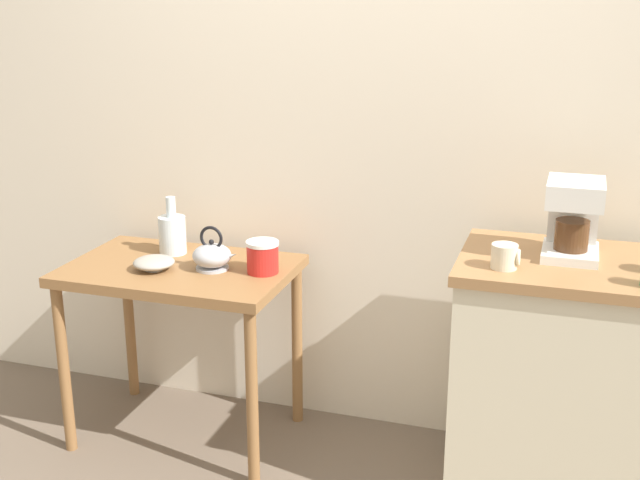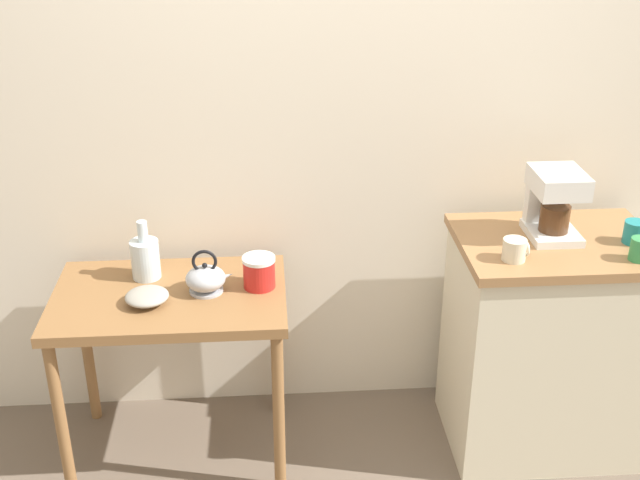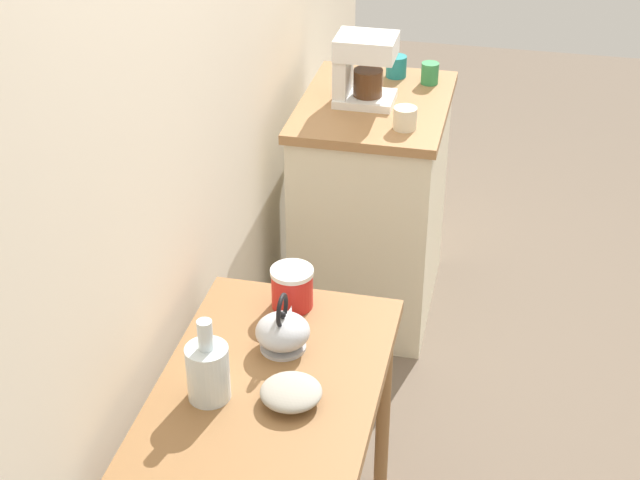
# 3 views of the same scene
# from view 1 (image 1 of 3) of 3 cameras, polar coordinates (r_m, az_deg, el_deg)

# --- Properties ---
(ground_plane) EXTENTS (8.00, 8.00, 0.00)m
(ground_plane) POSITION_cam_1_polar(r_m,az_deg,el_deg) (3.28, 1.84, -15.45)
(ground_plane) COLOR #6B5B4C
(back_wall) EXTENTS (4.40, 0.10, 2.80)m
(back_wall) POSITION_cam_1_polar(r_m,az_deg,el_deg) (3.17, 6.01, 10.47)
(back_wall) COLOR beige
(back_wall) RESTS_ON ground_plane
(wooden_table) EXTENTS (0.87, 0.57, 0.74)m
(wooden_table) POSITION_cam_1_polar(r_m,az_deg,el_deg) (3.25, -9.68, -3.42)
(wooden_table) COLOR olive
(wooden_table) RESTS_ON ground_plane
(kitchen_counter) EXTENTS (0.74, 0.56, 0.91)m
(kitchen_counter) POSITION_cam_1_polar(r_m,az_deg,el_deg) (2.97, 16.59, -9.72)
(kitchen_counter) COLOR beige
(kitchen_counter) RESTS_ON ground_plane
(bowl_stoneware) EXTENTS (0.16, 0.16, 0.05)m
(bowl_stoneware) POSITION_cam_1_polar(r_m,az_deg,el_deg) (3.17, -11.51, -1.56)
(bowl_stoneware) COLOR #9E998C
(bowl_stoneware) RESTS_ON wooden_table
(teakettle) EXTENTS (0.18, 0.15, 0.17)m
(teakettle) POSITION_cam_1_polar(r_m,az_deg,el_deg) (3.14, -7.51, -1.09)
(teakettle) COLOR #B2B5BA
(teakettle) RESTS_ON wooden_table
(glass_carafe_vase) EXTENTS (0.11, 0.11, 0.23)m
(glass_carafe_vase) POSITION_cam_1_polar(r_m,az_deg,el_deg) (3.34, -10.26, 0.46)
(glass_carafe_vase) COLOR silver
(glass_carafe_vase) RESTS_ON wooden_table
(canister_enamel) EXTENTS (0.12, 0.12, 0.12)m
(canister_enamel) POSITION_cam_1_polar(r_m,az_deg,el_deg) (3.08, -4.02, -1.18)
(canister_enamel) COLOR red
(canister_enamel) RESTS_ON wooden_table
(coffee_maker) EXTENTS (0.18, 0.22, 0.26)m
(coffee_maker) POSITION_cam_1_polar(r_m,az_deg,el_deg) (2.82, 17.27, 1.72)
(coffee_maker) COLOR white
(coffee_maker) RESTS_ON kitchen_counter
(mug_small_cream) EXTENTS (0.09, 0.08, 0.08)m
(mug_small_cream) POSITION_cam_1_polar(r_m,az_deg,el_deg) (2.66, 12.77, -1.12)
(mug_small_cream) COLOR beige
(mug_small_cream) RESTS_ON kitchen_counter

